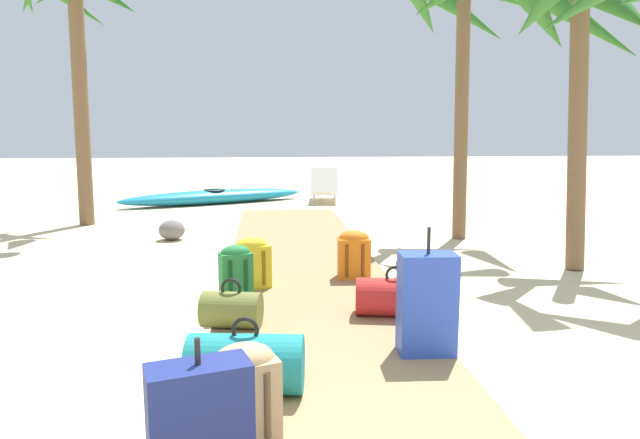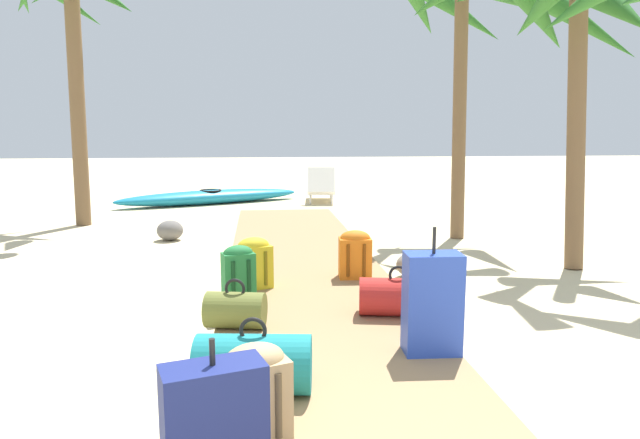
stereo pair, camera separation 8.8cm
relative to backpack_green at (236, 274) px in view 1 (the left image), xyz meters
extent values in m
plane|color=beige|center=(0.70, 0.43, -0.37)|extent=(60.00, 60.00, 0.00)
cube|color=#9E7A51|center=(0.70, 1.39, -0.33)|extent=(1.74, 9.60, 0.08)
cube|color=#237538|center=(0.00, 0.00, -0.05)|extent=(0.32, 0.25, 0.48)
ellipsoid|color=#237538|center=(0.00, 0.00, 0.19)|extent=(0.30, 0.24, 0.14)
cylinder|color=#113A1C|center=(-0.04, -0.10, -0.05)|extent=(0.04, 0.04, 0.38)
cylinder|color=#113A1C|center=(0.09, -0.07, -0.05)|extent=(0.04, 0.04, 0.38)
cube|color=tan|center=(0.15, -2.23, -0.08)|extent=(0.38, 0.32, 0.42)
ellipsoid|color=tan|center=(0.15, -2.23, 0.13)|extent=(0.36, 0.31, 0.16)
cylinder|color=brown|center=(0.11, -2.36, -0.08)|extent=(0.05, 0.05, 0.33)
cylinder|color=brown|center=(0.27, -2.31, -0.08)|extent=(0.05, 0.05, 0.33)
cube|color=orange|center=(1.19, 0.86, -0.08)|extent=(0.35, 0.26, 0.42)
ellipsoid|color=orange|center=(1.19, 0.86, 0.14)|extent=(0.33, 0.25, 0.17)
cylinder|color=#70380C|center=(1.10, 0.75, -0.08)|extent=(0.04, 0.04, 0.34)
cylinder|color=#70380C|center=(1.26, 0.74, -0.08)|extent=(0.04, 0.04, 0.34)
cylinder|color=olive|center=(-0.01, -0.57, -0.14)|extent=(0.51, 0.37, 0.29)
torus|color=black|center=(-0.01, -0.57, 0.03)|extent=(0.17, 0.06, 0.16)
cylinder|color=red|center=(1.34, -0.41, -0.13)|extent=(0.69, 0.43, 0.32)
torus|color=black|center=(1.34, -0.41, 0.06)|extent=(0.17, 0.05, 0.16)
cylinder|color=#197A7F|center=(0.14, -1.71, -0.11)|extent=(0.72, 0.44, 0.35)
torus|color=black|center=(0.14, -1.71, 0.09)|extent=(0.17, 0.04, 0.16)
cube|color=gold|center=(0.13, 0.58, -0.08)|extent=(0.39, 0.32, 0.42)
ellipsoid|color=gold|center=(0.13, 0.58, 0.14)|extent=(0.37, 0.30, 0.17)
cylinder|color=#6D5E11|center=(0.08, 0.45, -0.08)|extent=(0.05, 0.05, 0.34)
cylinder|color=#6D5E11|center=(0.24, 0.51, -0.08)|extent=(0.05, 0.05, 0.34)
cube|color=navy|center=(-0.01, -2.72, 0.02)|extent=(0.46, 0.31, 0.61)
cylinder|color=black|center=(-0.01, -2.72, 0.38)|extent=(0.02, 0.02, 0.11)
cube|color=#2847B7|center=(1.37, -1.22, 0.07)|extent=(0.40, 0.25, 0.71)
cylinder|color=black|center=(1.37, -1.22, 0.51)|extent=(0.02, 0.02, 0.18)
cylinder|color=brown|center=(-2.84, 5.27, 1.69)|extent=(0.25, 0.40, 4.13)
cylinder|color=brown|center=(3.89, 1.42, 1.21)|extent=(0.21, 0.49, 3.17)
cone|color=#2D6B28|center=(4.41, 1.50, 2.61)|extent=(0.52, 1.12, 0.89)
cone|color=#2D6B28|center=(4.27, 2.11, 2.60)|extent=(1.47, 1.02, 1.22)
cone|color=#2D6B28|center=(3.62, 1.90, 2.60)|extent=(1.13, 0.85, 0.94)
cone|color=#2D6B28|center=(3.35, 1.34, 2.64)|extent=(0.54, 1.17, 0.85)
cylinder|color=brown|center=(3.19, 3.41, 1.45)|extent=(0.20, 0.37, 3.65)
cone|color=#2D6B28|center=(3.40, 4.11, 3.09)|extent=(1.46, 0.75, 1.15)
cone|color=#2D6B28|center=(2.64, 3.80, 3.12)|extent=(1.09, 1.31, 0.98)
cube|color=white|center=(1.63, 8.13, -0.11)|extent=(0.74, 1.45, 0.08)
cube|color=white|center=(1.57, 7.54, 0.17)|extent=(0.64, 0.49, 0.55)
cylinder|color=silver|center=(1.45, 8.71, -0.26)|extent=(0.04, 0.04, 0.22)
cylinder|color=silver|center=(1.93, 8.66, -0.26)|extent=(0.04, 0.04, 0.22)
cylinder|color=silver|center=(1.33, 7.60, -0.26)|extent=(0.04, 0.04, 0.22)
cylinder|color=silver|center=(1.81, 7.55, -0.26)|extent=(0.04, 0.04, 0.22)
ellipsoid|color=teal|center=(-0.88, 7.90, -0.21)|extent=(4.14, 2.31, 0.31)
torus|color=black|center=(-0.88, 7.90, -0.07)|extent=(0.65, 0.65, 0.05)
ellipsoid|color=gray|center=(1.91, 1.09, -0.22)|extent=(0.53, 0.50, 0.29)
ellipsoid|color=slate|center=(-1.14, 3.61, -0.22)|extent=(0.42, 0.41, 0.30)
camera|label=1|loc=(0.28, -4.92, 1.25)|focal=31.85mm
camera|label=2|loc=(0.19, -4.91, 1.25)|focal=31.85mm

